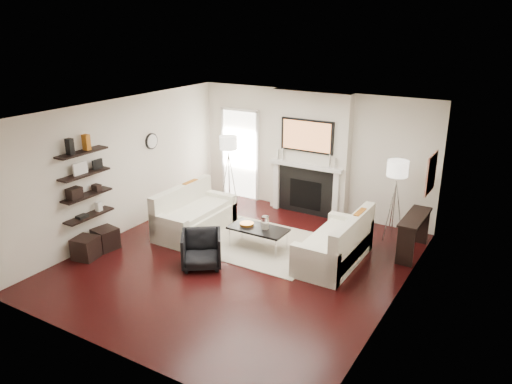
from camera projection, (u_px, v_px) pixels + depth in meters
The scene contains 71 objects.
room_envelope at pixel (238, 191), 8.50m from camera, with size 6.00×6.00×6.00m.
chimney_breast at pixel (310, 154), 10.83m from camera, with size 1.80×0.25×2.70m, color silver.
fireplace_surround at pixel (306, 191), 10.99m from camera, with size 1.30×0.02×1.04m, color black.
firebox at pixel (305, 195), 11.01m from camera, with size 0.75×0.02×0.65m, color black.
mantel_pilaster_l at pixel (276, 185), 11.31m from camera, with size 0.12×0.08×1.10m, color white.
mantel_pilaster_r at pixel (336, 196), 10.61m from camera, with size 0.12×0.08×1.10m, color white.
mantel_shelf at pixel (306, 166), 10.76m from camera, with size 1.70×0.18×0.07m, color white.
tv_body at pixel (307, 136), 10.56m from camera, with size 1.20×0.06×0.70m, color black.
tv_screen at pixel (306, 136), 10.53m from camera, with size 1.10×0.01×0.62m, color #BF723F.
candlestick_l_tall at pixel (283, 154), 10.97m from camera, with size 0.04×0.04×0.30m, color silver.
candlestick_l_short at pixel (278, 155), 11.04m from camera, with size 0.04×0.04×0.24m, color silver.
candlestick_r_tall at pixel (330, 161), 10.44m from camera, with size 0.04×0.04×0.30m, color silver.
candlestick_r_short at pixel (336, 163), 10.38m from camera, with size 0.04×0.04×0.24m, color silver.
hallway_panel at pixel (241, 155), 11.91m from camera, with size 0.90×0.02×2.10m, color white.
door_trim_l at pixel (223, 152), 12.12m from camera, with size 0.06×0.06×2.16m, color white.
door_trim_r at pixel (257, 158), 11.66m from camera, with size 0.06×0.06×2.16m, color white.
door_trim_top at pixel (240, 110), 11.54m from camera, with size 1.02×0.06×0.06m, color white.
rug at pixel (256, 242), 9.72m from camera, with size 2.60×2.00×0.01m, color #B6AB95.
loveseat_left_base at pixel (196, 222), 10.15m from camera, with size 0.85×1.80×0.42m, color silver.
loveseat_left_back at pixel (182, 204), 10.21m from camera, with size 0.18×1.80×0.80m, color silver.
loveseat_left_arm_n at pixel (169, 232), 9.47m from camera, with size 0.85×0.18×0.60m, color silver.
loveseat_left_arm_s at pixel (218, 206), 10.78m from camera, with size 0.85×0.18×0.60m, color silver.
loveseat_left_cushion at pixel (197, 211), 10.04m from camera, with size 0.63×1.44×0.10m, color silver.
pillow_left_orange at pixel (191, 191), 10.39m from camera, with size 0.10×0.42×0.42m, color #9E5713.
pillow_left_charcoal at pixel (172, 200), 9.90m from camera, with size 0.10×0.40×0.40m, color black.
loveseat_right_base at pixel (333, 251), 8.87m from camera, with size 0.85×1.80×0.42m, color silver.
loveseat_right_back at pixel (352, 239), 8.60m from camera, with size 0.18×1.80×0.80m, color silver.
loveseat_right_arm_n at pixel (315, 265), 8.18m from camera, with size 0.85×0.18×0.60m, color silver.
loveseat_right_arm_s at pixel (350, 231), 9.50m from camera, with size 0.85×0.18×0.60m, color silver.
loveseat_right_cushion at pixel (331, 237), 8.81m from camera, with size 0.63×1.44×0.10m, color silver.
pillow_right_orange at pixel (359, 223), 8.78m from camera, with size 0.10×0.42×0.42m, color #9E5713.
pillow_right_charcoal at pixel (347, 235), 8.30m from camera, with size 0.10×0.40×0.40m, color black.
coffee_table at pixel (258, 229), 9.34m from camera, with size 1.10×0.55×0.04m, color black.
coffee_leg_nw at pixel (230, 238), 9.48m from camera, with size 0.02×0.02×0.38m, color silver.
coffee_leg_ne at pixel (276, 249), 8.99m from camera, with size 0.02×0.02×0.38m, color silver.
coffee_leg_sw at pixel (242, 230), 9.83m from camera, with size 0.02×0.02×0.38m, color silver.
coffee_leg_se at pixel (287, 241), 9.35m from camera, with size 0.02×0.02×0.38m, color silver.
hurricane_glass at pixel (265, 223), 9.22m from camera, with size 0.14×0.14×0.25m, color white.
hurricane_candle at pixel (265, 226), 9.24m from camera, with size 0.09×0.09×0.14m, color white.
copper_bowl at pixel (247, 224), 9.45m from camera, with size 0.27×0.27×0.04m, color #B2691D.
armchair at pixel (201, 248), 8.69m from camera, with size 0.67×0.63×0.69m, color black.
lamp_left_post at pixel (229, 178), 11.65m from camera, with size 0.02×0.02×1.20m, color silver.
lamp_left_shade at pixel (228, 143), 11.36m from camera, with size 0.40×0.40×0.30m, color white.
lamp_left_leg_a at pixel (233, 179), 11.59m from camera, with size 0.02×0.02×1.25m, color silver.
lamp_left_leg_b at pixel (229, 177), 11.75m from camera, with size 0.02×0.02×1.25m, color silver.
lamp_left_leg_c at pixel (225, 179), 11.59m from camera, with size 0.02×0.02×1.25m, color silver.
lamp_right_post at pixel (394, 210), 9.70m from camera, with size 0.02×0.02×1.20m, color silver.
lamp_right_shade at pixel (398, 168), 9.42m from camera, with size 0.40×0.40×0.30m, color white.
lamp_right_leg_a at pixel (399, 211), 9.65m from camera, with size 0.02×0.02×1.25m, color silver.
lamp_right_leg_b at pixel (392, 208), 9.80m from camera, with size 0.02×0.02×1.25m, color silver.
lamp_right_leg_c at pixel (389, 211), 9.65m from camera, with size 0.02×0.02×1.25m, color silver.
console_top at pixel (415, 217), 9.03m from camera, with size 0.35×1.20×0.04m, color black.
console_leg_n at pixel (405, 247), 8.70m from camera, with size 0.30×0.04×0.71m, color black.
console_leg_s at pixel (420, 226), 9.60m from camera, with size 0.30×0.04×0.71m, color black.
wall_art at pixel (431, 173), 8.78m from camera, with size 0.03×0.70×0.70m, color tan.
shelf_bottom at pixel (89, 216), 9.17m from camera, with size 0.25×1.00×0.04m, color black.
shelf_lower at pixel (87, 195), 9.04m from camera, with size 0.25×1.00×0.04m, color black.
shelf_upper at pixel (84, 174), 8.91m from camera, with size 0.25×1.00×0.04m, color black.
shelf_top at pixel (82, 152), 8.77m from camera, with size 0.25×1.00×0.04m, color black.
decor_magfile_a at pixel (70, 147), 8.53m from camera, with size 0.12×0.10×0.28m, color black.
decor_magfile_b at pixel (86, 142), 8.82m from camera, with size 0.12×0.10×0.28m, color #9E5713.
decor_frame_a at pixel (80, 168), 8.80m from camera, with size 0.04×0.30×0.22m, color white.
decor_frame_b at pixel (97, 164), 9.13m from camera, with size 0.04×0.22×0.18m, color black.
decor_wine_rack at pixel (74, 193), 8.78m from camera, with size 0.18×0.25×0.20m, color black.
decor_box_small at pixel (97, 188), 9.20m from camera, with size 0.15×0.12×0.12m, color black.
decor_books at pixel (82, 216), 9.02m from camera, with size 0.14×0.20×0.05m, color black.
decor_box_tall at pixel (99, 206), 9.33m from camera, with size 0.10×0.10×0.18m, color white.
clock_rim at pixel (151, 141), 10.43m from camera, with size 0.34×0.34×0.04m, color black.
clock_face at pixel (152, 141), 10.42m from camera, with size 0.29×0.29×0.01m, color white.
ottoman_near at pixel (106, 239), 9.41m from camera, with size 0.40×0.40×0.40m, color black.
ottoman_far at pixel (86, 248), 9.03m from camera, with size 0.40×0.40×0.40m, color black.
Camera 1 is at (4.38, -6.74, 4.13)m, focal length 35.00 mm.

